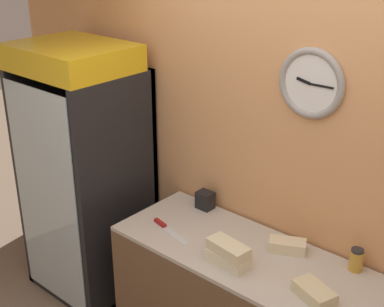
% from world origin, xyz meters
% --- Properties ---
extents(wall_back, '(5.20, 0.10, 2.70)m').
position_xyz_m(wall_back, '(0.00, 1.26, 1.35)').
color(wall_back, tan).
rests_on(wall_back, ground_plane).
extents(beverage_cooler, '(0.79, 0.72, 1.92)m').
position_xyz_m(beverage_cooler, '(-1.50, 0.90, 1.06)').
color(beverage_cooler, black).
rests_on(beverage_cooler, ground_plane).
extents(sandwich_stack_bottom, '(0.26, 0.13, 0.07)m').
position_xyz_m(sandwich_stack_bottom, '(-0.08, 0.72, 0.91)').
color(sandwich_stack_bottom, beige).
rests_on(sandwich_stack_bottom, prep_counter).
extents(sandwich_stack_middle, '(0.27, 0.15, 0.07)m').
position_xyz_m(sandwich_stack_middle, '(-0.08, 0.72, 0.98)').
color(sandwich_stack_middle, beige).
rests_on(sandwich_stack_middle, sandwich_stack_bottom).
extents(sandwich_flat_left, '(0.25, 0.20, 0.07)m').
position_xyz_m(sandwich_flat_left, '(0.44, 0.77, 0.91)').
color(sandwich_flat_left, beige).
rests_on(sandwich_flat_left, prep_counter).
extents(sandwich_flat_right, '(0.24, 0.19, 0.07)m').
position_xyz_m(sandwich_flat_right, '(0.11, 1.06, 0.91)').
color(sandwich_flat_right, beige).
rests_on(sandwich_flat_right, prep_counter).
extents(chefs_knife, '(0.35, 0.11, 0.02)m').
position_xyz_m(chefs_knife, '(-0.60, 0.77, 0.88)').
color(chefs_knife, silver).
rests_on(chefs_knife, prep_counter).
extents(condiment_jar, '(0.08, 0.08, 0.13)m').
position_xyz_m(condiment_jar, '(0.50, 1.14, 0.94)').
color(condiment_jar, gold).
rests_on(condiment_jar, prep_counter).
extents(napkin_dispenser, '(0.11, 0.09, 0.12)m').
position_xyz_m(napkin_dispenser, '(-0.59, 1.14, 0.94)').
color(napkin_dispenser, black).
rests_on(napkin_dispenser, prep_counter).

